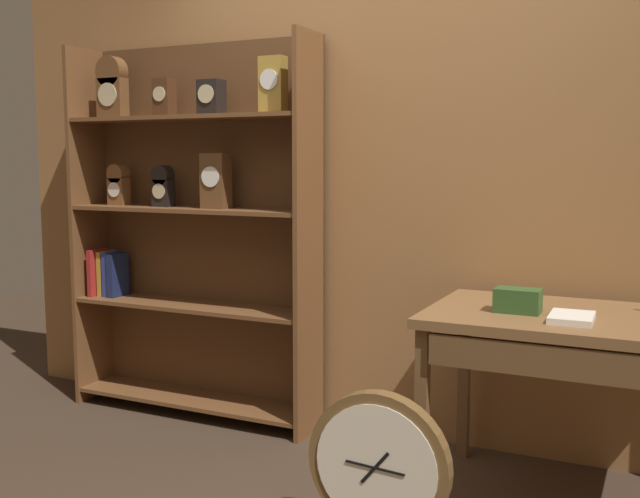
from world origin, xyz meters
The scene contains 6 objects.
back_wood_panel centered at (0.00, 1.32, 1.30)m, with size 4.80×0.05×2.60m, color #9E6B3D.
bookshelf centered at (-1.14, 1.15, 1.05)m, with size 1.46×0.31×2.04m.
workbench centered at (0.93, 0.81, 0.71)m, with size 1.16×0.75×0.80m.
toolbox_small centered at (0.71, 0.78, 0.85)m, with size 0.18×0.11×0.10m, color #2D5123.
open_repair_manual centered at (0.93, 0.70, 0.81)m, with size 0.16×0.22×0.03m, color silver.
round_clock_large centered at (0.34, 0.21, 0.30)m, with size 0.54×0.11×0.58m.
Camera 1 is at (1.27, -2.22, 1.41)m, focal length 41.81 mm.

